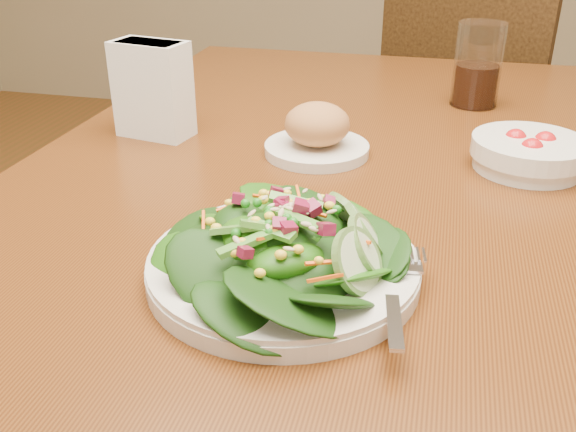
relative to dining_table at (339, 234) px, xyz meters
name	(u,v)px	position (x,y,z in m)	size (l,w,h in m)	color
dining_table	(339,234)	(0.00, 0.00, 0.00)	(0.90, 1.40, 0.75)	#5E3110
chair_far	(472,110)	(0.21, 1.04, -0.12)	(0.60, 0.60, 1.01)	#472D11
salad_plate	(292,253)	(0.00, -0.29, 0.13)	(0.27, 0.27, 0.08)	silver
bread_plate	(317,134)	(-0.05, 0.05, 0.13)	(0.15, 0.15, 0.08)	silver
tomato_bowl	(529,153)	(0.25, 0.06, 0.12)	(0.16, 0.16, 0.05)	silver
drinking_glass	(477,71)	(0.18, 0.35, 0.16)	(0.08, 0.08, 0.14)	silver
napkin_holder	(152,87)	(-0.31, 0.07, 0.18)	(0.12, 0.08, 0.14)	white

